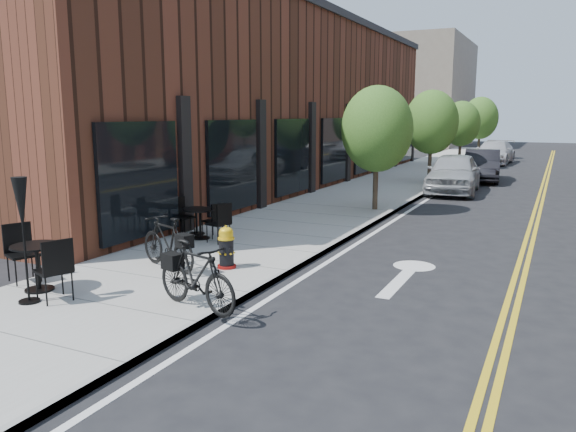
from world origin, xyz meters
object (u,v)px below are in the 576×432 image
Objects in this scene: bicycle_right at (196,276)px; parked_car_c at (494,152)px; fire_hydrant at (226,248)px; patio_umbrella at (22,213)px; bicycle_left at (168,243)px; parked_car_b at (482,165)px; bistro_set_a at (37,261)px; parked_car_a at (453,173)px; bistro_set_c at (196,217)px; bistro_set_b at (200,219)px.

parked_car_c is at bearing 14.00° from bicycle_right.
patio_umbrella is at bearing -96.58° from fire_hydrant.
parked_car_c is (2.93, 28.81, 0.08)m from bicycle_left.
bicycle_left is 0.40× the size of parked_car_b.
patio_umbrella reaches higher than fire_hydrant.
bistro_set_a is (-2.95, -0.38, -0.01)m from bicycle_right.
bistro_set_c is at bearing -114.69° from parked_car_a.
fire_hydrant is 0.48× the size of bicycle_right.
bicycle_left reaches higher than bistro_set_c.
patio_umbrella reaches higher than parked_car_c.
patio_umbrella reaches higher than bicycle_right.
patio_umbrella is 0.46× the size of parked_car_b.
parked_car_a reaches higher than bistro_set_a.
parked_car_c is at bearing 86.00° from parked_car_a.
parked_car_b is 9.99m from parked_car_c.
parked_car_c is at bearing 94.16° from bistro_set_c.
parked_car_b reaches higher than fire_hydrant.
parked_car_a is 4.67m from parked_car_b.
fire_hydrant is at bearing -90.47° from parked_car_c.
bistro_set_a is 0.39× the size of parked_car_c.
parked_car_a reaches higher than bistro_set_c.
patio_umbrella is 0.40× the size of parked_car_c.
parked_car_c reaches higher than bicycle_right.
patio_umbrella reaches higher than bistro_set_b.
parked_car_b is at bearing -83.72° from parked_car_c.
parked_car_c is (4.29, 25.93, 0.17)m from bistro_set_c.
fire_hydrant is at bearing 72.12° from bistro_set_a.
parked_car_c is at bearing 108.73° from fire_hydrant.
bistro_set_a reaches higher than bistro_set_b.
parked_car_a is at bearing -102.47° from parked_car_b.
bistro_set_a is at bearing -106.29° from fire_hydrant.
bistro_set_c is (-2.33, 2.33, 0.03)m from fire_hydrant.
parked_car_b is (0.49, 4.65, -0.07)m from parked_car_a.
fire_hydrant is at bearing 139.39° from bicycle_left.
fire_hydrant is 0.18× the size of parked_car_a.
bicycle_left is 0.35× the size of parked_car_c.
bistro_set_a is 0.97× the size of patio_umbrella.
fire_hydrant is 28.33m from parked_car_c.
patio_umbrella is (0.20, -5.04, 0.96)m from bistro_set_b.
bistro_set_b is at bearing -111.43° from parked_car_b.
parked_car_b is (4.18, 21.38, -0.83)m from patio_umbrella.
bicycle_left is 3.19m from bistro_set_c.
bistro_set_b is 0.55m from bistro_set_c.
bistro_set_b reaches higher than fire_hydrant.
bicycle_left is 2.81m from patio_umbrella.
parked_car_c is (-0.48, 9.98, -0.00)m from parked_car_b.
bistro_set_c is 0.35× the size of parked_car_a.
parked_car_c is at bearing -166.00° from bicycle_left.
patio_umbrella is 17.15m from parked_car_a.
bistro_set_b is (0.16, 4.54, -0.05)m from bistro_set_a.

